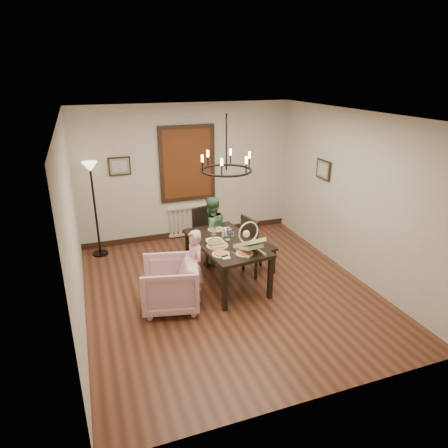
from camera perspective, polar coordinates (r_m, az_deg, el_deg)
room_shell at (r=6.39m, az=-0.39°, el=3.03°), size 4.51×5.00×2.81m
dining_table at (r=6.59m, az=0.31°, el=-3.16°), size 1.09×1.72×0.76m
chair_far at (r=7.41m, az=-2.09°, el=-1.63°), size 0.57×0.57×1.04m
chair_right at (r=7.01m, az=5.03°, el=-2.90°), size 0.56×0.56×1.08m
armchair at (r=6.10m, az=-7.74°, el=-8.57°), size 1.00×0.98×0.76m
elderly_woman at (r=6.21m, az=-4.24°, el=-6.83°), size 0.28×0.38×0.96m
seated_man at (r=7.31m, az=-1.83°, el=-1.80°), size 0.61×0.53×1.08m
baby_bouncer at (r=6.13m, az=3.66°, el=-2.55°), size 0.44×0.55×0.33m
salad_bowl at (r=6.43m, az=-1.34°, el=-2.57°), size 0.33×0.33×0.08m
pizza_platter at (r=6.37m, az=-0.97°, el=-3.01°), size 0.35×0.35×0.04m
drinking_glass at (r=6.58m, az=1.14°, el=-1.70°), size 0.07×0.07×0.14m
window_blinds at (r=8.27m, az=-5.25°, el=8.58°), size 1.00×0.03×1.40m
radiator at (r=8.65m, az=-5.01°, el=0.50°), size 0.92×0.12×0.62m
picture_back at (r=8.05m, az=-14.69°, el=8.00°), size 0.42×0.03×0.36m
picture_right at (r=7.75m, az=13.99°, el=7.57°), size 0.03×0.42×0.36m
floor_lamp at (r=7.92m, az=-17.90°, el=1.78°), size 0.30×0.30×1.80m
chandelier at (r=6.17m, az=0.33°, el=7.68°), size 0.80×0.80×0.04m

